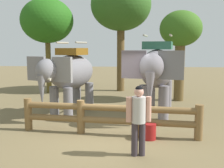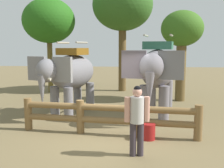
{
  "view_description": "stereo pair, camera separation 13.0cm",
  "coord_description": "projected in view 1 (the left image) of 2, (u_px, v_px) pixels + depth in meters",
  "views": [
    {
      "loc": [
        0.73,
        -7.8,
        2.68
      ],
      "look_at": [
        0.0,
        1.55,
        1.4
      ],
      "focal_mm": 42.96,
      "sensor_mm": 36.0,
      "label": 1
    },
    {
      "loc": [
        0.86,
        -7.79,
        2.68
      ],
      "look_at": [
        0.0,
        1.55,
        1.4
      ],
      "focal_mm": 42.96,
      "sensor_mm": 36.0,
      "label": 2
    }
  ],
  "objects": [
    {
      "name": "ground_plane",
      "position": [
        108.0,
        136.0,
        8.12
      ],
      "size": [
        60.0,
        60.0,
        0.0
      ],
      "primitive_type": "plane",
      "color": "brown"
    },
    {
      "name": "log_fence",
      "position": [
        109.0,
        116.0,
        8.23
      ],
      "size": [
        5.55,
        0.79,
        1.05
      ],
      "color": "brown",
      "rests_on": "ground"
    },
    {
      "name": "elephant_near_left",
      "position": [
        69.0,
        74.0,
        10.69
      ],
      "size": [
        2.48,
        3.46,
        2.91
      ],
      "color": "slate",
      "rests_on": "ground"
    },
    {
      "name": "elephant_center",
      "position": [
        156.0,
        71.0,
        10.41
      ],
      "size": [
        2.28,
        3.79,
        3.18
      ],
      "color": "slate",
      "rests_on": "ground"
    },
    {
      "name": "tourist_woman_in_black",
      "position": [
        139.0,
        116.0,
        6.57
      ],
      "size": [
        0.62,
        0.39,
        1.76
      ],
      "color": "#362E35",
      "rests_on": "ground"
    },
    {
      "name": "tree_far_left",
      "position": [
        181.0,
        32.0,
        13.22
      ],
      "size": [
        2.07,
        2.07,
        4.49
      ],
      "color": "brown",
      "rests_on": "ground"
    },
    {
      "name": "tree_back_center",
      "position": [
        121.0,
        6.0,
        16.08
      ],
      "size": [
        3.63,
        3.63,
        6.76
      ],
      "color": "brown",
      "rests_on": "ground"
    },
    {
      "name": "tree_far_right",
      "position": [
        47.0,
        21.0,
        15.54
      ],
      "size": [
        3.05,
        3.05,
        5.53
      ],
      "color": "brown",
      "rests_on": "ground"
    },
    {
      "name": "feed_bucket",
      "position": [
        149.0,
        131.0,
        7.86
      ],
      "size": [
        0.39,
        0.39,
        0.47
      ],
      "color": "maroon",
      "rests_on": "ground"
    }
  ]
}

